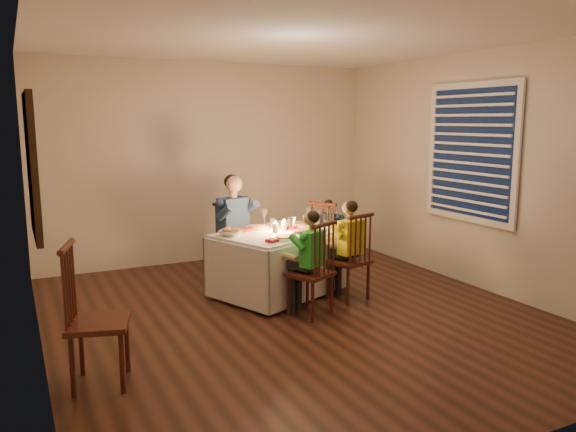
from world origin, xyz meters
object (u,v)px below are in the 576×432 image
chair_near_left (310,315)px  chair_end (329,277)px  chair_near_right (347,299)px  dining_table (279,250)px  adult (236,281)px  child_green (310,315)px  child_yellow (347,299)px  child_teal (329,277)px  serving_bowl (231,233)px  chair_adult (236,281)px  chair_extra (103,384)px

chair_near_left → chair_end: size_ratio=1.00×
chair_near_left → chair_near_right: 0.64m
chair_near_left → dining_table: bearing=-116.9°
adult → chair_near_right: bearing=-72.3°
chair_near_right → child_green: bearing=8.5°
child_green → child_yellow: (0.59, 0.24, 0.00)m
chair_near_left → adult: size_ratio=0.74×
dining_table → chair_end: dining_table is taller
chair_near_right → child_teal: size_ratio=0.98×
child_yellow → chair_near_right: bearing=180.0°
dining_table → chair_near_right: size_ratio=1.69×
chair_near_left → child_yellow: child_yellow is taller
dining_table → child_yellow: (0.56, -0.51, -0.48)m
chair_near_right → serving_bowl: size_ratio=3.87×
dining_table → chair_adult: dining_table is taller
chair_extra → child_teal: size_ratio=1.10×
adult → child_teal: (1.06, -0.35, 0.00)m
serving_bowl → chair_extra: bearing=-137.5°
chair_end → serving_bowl: 1.54m
chair_adult → chair_near_right: bearing=-72.3°
adult → child_teal: adult is taller
adult → child_green: (0.22, -1.41, 0.00)m
child_yellow → chair_extra: bearing=3.9°
chair_extra → child_green: chair_extra is taller
dining_table → child_teal: (0.81, 0.31, -0.48)m
chair_adult → child_teal: bearing=-35.2°
child_green → child_teal: 1.35m
chair_adult → chair_extra: chair_extra is taller
adult → child_yellow: adult is taller
child_green → child_teal: child_green is taller
dining_table → chair_near_right: bearing=-64.5°
chair_end → chair_extra: (-2.86, -1.67, 0.00)m
chair_adult → child_yellow: 1.41m
chair_adult → child_green: child_green is taller
child_green → child_yellow: 0.64m
chair_adult → chair_extra: 2.70m
dining_table → child_teal: dining_table is taller
chair_near_right → adult: 1.41m
child_teal → serving_bowl: bearing=72.7°
chair_adult → serving_bowl: bearing=-131.3°
child_green → chair_near_right: bearing=177.9°
dining_table → chair_end: size_ratio=1.69×
chair_near_left → child_green: bearing=180.0°
child_green → child_yellow: child_yellow is taller
chair_adult → child_green: size_ratio=0.91×
dining_table → adult: size_ratio=1.26×
adult → serving_bowl: bearing=-131.3°
chair_end → chair_near_left: bearing=112.8°
chair_adult → chair_end: bearing=-35.2°
chair_near_left → chair_extra: 2.11m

